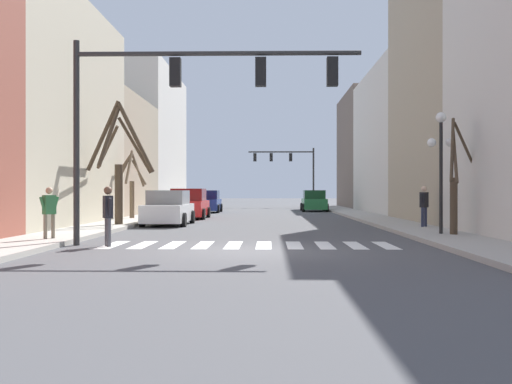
{
  "coord_description": "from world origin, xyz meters",
  "views": [
    {
      "loc": [
        0.62,
        -15.92,
        1.6
      ],
      "look_at": [
        -0.27,
        23.42,
        1.55
      ],
      "focal_mm": 42.0,
      "sensor_mm": 36.0,
      "label": 1
    }
  ],
  "objects_px": {
    "car_parked_right_near": "(314,201)",
    "street_tree_left_mid": "(118,163)",
    "pedestrian_crossing_street": "(49,208)",
    "car_driving_away_lane": "(189,205)",
    "street_tree_right_far": "(130,183)",
    "street_tree_left_far": "(455,186)",
    "car_driving_toward_lane": "(207,202)",
    "street_lamp_right_corner": "(441,147)",
    "traffic_signal_far": "(289,163)",
    "car_parked_left_near": "(169,209)",
    "traffic_signal_near": "(185,91)",
    "pedestrian_on_left_sidewalk": "(424,203)",
    "pedestrian_on_right_sidewalk": "(108,211)"
  },
  "relations": [
    {
      "from": "traffic_signal_near",
      "to": "car_parked_left_near",
      "type": "bearing_deg",
      "value": 102.15
    },
    {
      "from": "pedestrian_on_right_sidewalk",
      "to": "street_tree_left_far",
      "type": "height_order",
      "value": "street_tree_left_far"
    },
    {
      "from": "street_tree_left_far",
      "to": "car_driving_toward_lane",
      "type": "bearing_deg",
      "value": 113.78
    },
    {
      "from": "pedestrian_on_right_sidewalk",
      "to": "traffic_signal_near",
      "type": "bearing_deg",
      "value": -109.66
    },
    {
      "from": "car_driving_away_lane",
      "to": "pedestrian_crossing_street",
      "type": "relative_size",
      "value": 2.97
    },
    {
      "from": "car_driving_away_lane",
      "to": "car_driving_toward_lane",
      "type": "bearing_deg",
      "value": 0.12
    },
    {
      "from": "car_driving_toward_lane",
      "to": "pedestrian_crossing_street",
      "type": "distance_m",
      "value": 26.96
    },
    {
      "from": "car_parked_right_near",
      "to": "pedestrian_crossing_street",
      "type": "xyz_separation_m",
      "value": [
        -10.32,
        -29.82,
        0.3
      ]
    },
    {
      "from": "pedestrian_on_left_sidewalk",
      "to": "street_tree_right_far",
      "type": "relative_size",
      "value": 0.45
    },
    {
      "from": "car_driving_toward_lane",
      "to": "pedestrian_on_left_sidewalk",
      "type": "distance_m",
      "value": 23.24
    },
    {
      "from": "car_driving_away_lane",
      "to": "car_parked_right_near",
      "type": "distance_m",
      "value": 15.47
    },
    {
      "from": "car_driving_toward_lane",
      "to": "street_tree_left_far",
      "type": "relative_size",
      "value": 1.09
    },
    {
      "from": "pedestrian_on_right_sidewalk",
      "to": "street_tree_left_mid",
      "type": "relative_size",
      "value": 0.32
    },
    {
      "from": "traffic_signal_near",
      "to": "car_parked_right_near",
      "type": "relative_size",
      "value": 1.97
    },
    {
      "from": "car_parked_right_near",
      "to": "pedestrian_on_right_sidewalk",
      "type": "xyz_separation_m",
      "value": [
        -8.26,
        -30.72,
        0.25
      ]
    },
    {
      "from": "traffic_signal_near",
      "to": "street_tree_right_far",
      "type": "relative_size",
      "value": 2.31
    },
    {
      "from": "traffic_signal_near",
      "to": "pedestrian_on_right_sidewalk",
      "type": "bearing_deg",
      "value": -173.27
    },
    {
      "from": "street_tree_right_far",
      "to": "street_tree_left_far",
      "type": "height_order",
      "value": "street_tree_left_far"
    },
    {
      "from": "pedestrian_crossing_street",
      "to": "street_tree_right_far",
      "type": "bearing_deg",
      "value": -140.27
    },
    {
      "from": "traffic_signal_near",
      "to": "car_parked_left_near",
      "type": "distance_m",
      "value": 11.58
    },
    {
      "from": "car_parked_right_near",
      "to": "traffic_signal_far",
      "type": "bearing_deg",
      "value": 7.08
    },
    {
      "from": "traffic_signal_far",
      "to": "pedestrian_on_right_sidewalk",
      "type": "xyz_separation_m",
      "value": [
        -6.66,
        -43.6,
        -3.43
      ]
    },
    {
      "from": "street_tree_right_far",
      "to": "traffic_signal_near",
      "type": "bearing_deg",
      "value": -70.96
    },
    {
      "from": "pedestrian_on_right_sidewalk",
      "to": "car_driving_away_lane",
      "type": "bearing_deg",
      "value": -26.29
    },
    {
      "from": "car_parked_right_near",
      "to": "street_tree_left_mid",
      "type": "distance_m",
      "value": 24.25
    },
    {
      "from": "traffic_signal_far",
      "to": "car_parked_left_near",
      "type": "relative_size",
      "value": 1.38
    },
    {
      "from": "car_parked_right_near",
      "to": "pedestrian_crossing_street",
      "type": "distance_m",
      "value": 31.55
    },
    {
      "from": "car_parked_right_near",
      "to": "street_tree_left_far",
      "type": "bearing_deg",
      "value": -174.55
    },
    {
      "from": "street_tree_right_far",
      "to": "street_tree_left_far",
      "type": "relative_size",
      "value": 0.94
    },
    {
      "from": "street_tree_left_far",
      "to": "car_driving_away_lane",
      "type": "bearing_deg",
      "value": 126.56
    },
    {
      "from": "car_driving_away_lane",
      "to": "street_tree_right_far",
      "type": "relative_size",
      "value": 1.28
    },
    {
      "from": "street_lamp_right_corner",
      "to": "pedestrian_on_right_sidewalk",
      "type": "relative_size",
      "value": 2.39
    },
    {
      "from": "street_lamp_right_corner",
      "to": "car_driving_away_lane",
      "type": "xyz_separation_m",
      "value": [
        -10.6,
        14.3,
        -2.29
      ]
    },
    {
      "from": "car_driving_away_lane",
      "to": "street_tree_left_far",
      "type": "relative_size",
      "value": 1.19
    },
    {
      "from": "car_driving_away_lane",
      "to": "street_tree_right_far",
      "type": "bearing_deg",
      "value": 135.6
    },
    {
      "from": "car_driving_toward_lane",
      "to": "pedestrian_on_left_sidewalk",
      "type": "bearing_deg",
      "value": -151.55
    },
    {
      "from": "pedestrian_crossing_street",
      "to": "street_tree_right_far",
      "type": "height_order",
      "value": "street_tree_right_far"
    },
    {
      "from": "traffic_signal_far",
      "to": "pedestrian_crossing_street",
      "type": "distance_m",
      "value": 43.71
    },
    {
      "from": "car_parked_left_near",
      "to": "car_driving_toward_lane",
      "type": "height_order",
      "value": "car_driving_toward_lane"
    },
    {
      "from": "car_parked_right_near",
      "to": "pedestrian_on_left_sidewalk",
      "type": "distance_m",
      "value": 23.53
    },
    {
      "from": "car_driving_toward_lane",
      "to": "street_tree_left_mid",
      "type": "height_order",
      "value": "street_tree_left_mid"
    },
    {
      "from": "street_tree_left_mid",
      "to": "street_tree_left_far",
      "type": "distance_m",
      "value": 14.19
    },
    {
      "from": "car_parked_right_near",
      "to": "street_tree_left_mid",
      "type": "bearing_deg",
      "value": 155.03
    },
    {
      "from": "car_driving_away_lane",
      "to": "pedestrian_on_right_sidewalk",
      "type": "height_order",
      "value": "car_driving_away_lane"
    },
    {
      "from": "car_parked_left_near",
      "to": "pedestrian_crossing_street",
      "type": "xyz_separation_m",
      "value": [
        -1.96,
        -10.06,
        0.31
      ]
    },
    {
      "from": "car_driving_toward_lane",
      "to": "street_lamp_right_corner",
      "type": "bearing_deg",
      "value": -156.5
    },
    {
      "from": "car_parked_right_near",
      "to": "pedestrian_on_right_sidewalk",
      "type": "height_order",
      "value": "pedestrian_on_right_sidewalk"
    },
    {
      "from": "traffic_signal_near",
      "to": "street_lamp_right_corner",
      "type": "distance_m",
      "value": 9.03
    },
    {
      "from": "car_parked_right_near",
      "to": "pedestrian_crossing_street",
      "type": "relative_size",
      "value": 2.73
    },
    {
      "from": "street_lamp_right_corner",
      "to": "pedestrian_on_left_sidewalk",
      "type": "height_order",
      "value": "street_lamp_right_corner"
    }
  ]
}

